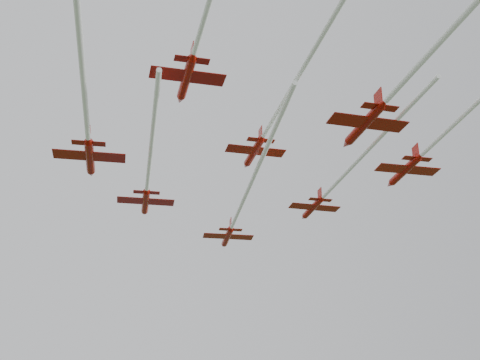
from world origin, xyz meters
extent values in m
cylinder|color=#A60E05|center=(5.46, 19.32, 48.63)|extent=(1.77, 8.78, 1.13)
cone|color=#A60E05|center=(5.85, 24.58, 48.63)|extent=(1.26, 1.92, 1.13)
cone|color=#A60E05|center=(5.09, 14.36, 48.63)|extent=(1.11, 1.30, 1.03)
ellipsoid|color=black|center=(5.61, 21.36, 49.04)|extent=(0.50, 1.00, 0.33)
cube|color=#A60E05|center=(5.40, 18.50, 48.38)|extent=(9.20, 3.33, 0.10)
cube|color=#A60E05|center=(5.17, 15.33, 48.63)|extent=(4.18, 1.53, 0.08)
cube|color=#A60E05|center=(5.18, 15.53, 49.76)|extent=(0.24, 1.85, 2.05)
cylinder|color=white|center=(3.26, -10.37, 48.58)|extent=(4.20, 48.38, 0.62)
cylinder|color=#A60E05|center=(-10.71, 7.13, 49.42)|extent=(1.68, 8.81, 1.13)
cone|color=#A60E05|center=(-10.38, 12.43, 49.42)|extent=(1.25, 1.92, 1.13)
cone|color=#A60E05|center=(-11.02, 2.15, 49.42)|extent=(1.11, 1.30, 1.03)
ellipsoid|color=black|center=(-10.58, 9.19, 49.83)|extent=(0.49, 1.00, 0.33)
cube|color=#A60E05|center=(-10.76, 6.31, 49.17)|extent=(9.21, 3.24, 0.10)
cube|color=#A60E05|center=(-10.96, 3.12, 49.42)|extent=(4.19, 1.49, 0.08)
cube|color=#A60E05|center=(-10.94, 3.33, 50.56)|extent=(0.22, 1.86, 2.06)
cylinder|color=white|center=(-12.12, -15.45, 49.37)|extent=(2.75, 34.10, 0.62)
cylinder|color=#A60E05|center=(15.33, 0.25, 48.09)|extent=(1.04, 7.73, 1.00)
cone|color=#A60E05|center=(15.30, 4.93, 48.09)|extent=(1.01, 1.64, 1.00)
cone|color=#A60E05|center=(15.35, -4.16, 48.09)|extent=(0.91, 1.10, 0.91)
ellipsoid|color=black|center=(15.31, 2.07, 48.45)|extent=(0.39, 0.87, 0.29)
cube|color=#A60E05|center=(15.33, -0.48, 47.86)|extent=(8.01, 2.41, 0.09)
cube|color=#A60E05|center=(15.35, -3.29, 48.09)|extent=(3.64, 1.11, 0.07)
cube|color=#A60E05|center=(15.34, -3.11, 49.08)|extent=(0.10, 1.64, 1.82)
cylinder|color=white|center=(15.46, -22.36, 48.04)|extent=(0.75, 35.41, 0.54)
cylinder|color=#A60E05|center=(-19.87, -11.45, 47.91)|extent=(1.71, 9.14, 1.18)
cone|color=#A60E05|center=(-19.55, -5.96, 47.91)|extent=(1.29, 1.99, 1.18)
cone|color=#A60E05|center=(-20.18, -16.62, 47.91)|extent=(1.14, 1.34, 1.07)
ellipsoid|color=black|center=(-19.74, -9.32, 48.34)|extent=(0.51, 1.04, 0.34)
cube|color=#A60E05|center=(-19.92, -12.30, 47.65)|extent=(9.55, 3.33, 0.11)
cube|color=#A60E05|center=(-20.12, -15.61, 47.91)|extent=(4.34, 1.53, 0.09)
cube|color=#A60E05|center=(-20.10, -15.40, 49.09)|extent=(0.22, 1.93, 2.14)
cylinder|color=white|center=(-21.75, -43.30, 47.86)|extent=(3.72, 52.21, 0.64)
cylinder|color=#A60E05|center=(2.31, -13.00, 50.40)|extent=(1.04, 7.91, 1.02)
cone|color=#A60E05|center=(2.30, -8.21, 50.40)|extent=(1.03, 1.68, 1.02)
cone|color=#A60E05|center=(2.32, -17.51, 50.40)|extent=(0.93, 1.12, 0.93)
ellipsoid|color=black|center=(2.31, -11.14, 50.78)|extent=(0.39, 0.88, 0.30)
cube|color=#A60E05|center=(2.31, -13.74, 50.17)|extent=(8.19, 2.43, 0.09)
cube|color=#A60E05|center=(2.31, -16.62, 50.40)|extent=(3.72, 1.12, 0.07)
cube|color=#A60E05|center=(2.31, -16.44, 51.43)|extent=(0.10, 1.67, 1.86)
cylinder|color=white|center=(2.37, -45.74, 50.36)|extent=(0.65, 55.44, 0.56)
cylinder|color=#A60E05|center=(26.39, -10.44, 51.09)|extent=(1.42, 9.17, 1.18)
cone|color=#A60E05|center=(26.53, -4.91, 51.09)|extent=(1.23, 1.97, 1.18)
cone|color=#A60E05|center=(26.25, -15.66, 51.09)|extent=(1.11, 1.32, 1.08)
ellipsoid|color=black|center=(26.45, -8.29, 51.52)|extent=(0.48, 1.03, 0.34)
cube|color=#A60E05|center=(26.37, -11.30, 50.83)|extent=(9.54, 3.04, 0.11)
cube|color=#A60E05|center=(26.28, -14.64, 51.09)|extent=(4.34, 1.40, 0.09)
cube|color=#A60E05|center=(26.29, -14.42, 52.28)|extent=(0.16, 1.94, 2.15)
cylinder|color=#A60E05|center=(-9.69, -28.81, 51.07)|extent=(1.08, 8.30, 1.07)
cone|color=#A60E05|center=(-9.69, -23.78, 51.07)|extent=(1.07, 1.76, 1.07)
cone|color=#A60E05|center=(-9.69, -33.54, 51.07)|extent=(0.98, 1.17, 0.98)
ellipsoid|color=black|center=(-9.69, -26.86, 51.46)|extent=(0.41, 0.93, 0.31)
cube|color=#A60E05|center=(-9.69, -29.59, 50.82)|extent=(8.59, 2.54, 0.10)
cube|color=#A60E05|center=(-9.69, -32.62, 51.07)|extent=(3.91, 1.17, 0.08)
cube|color=#A60E05|center=(-9.69, -32.42, 52.14)|extent=(0.10, 1.76, 1.95)
cylinder|color=#A60E05|center=(12.19, -28.17, 48.08)|extent=(1.42, 9.27, 1.20)
cone|color=#A60E05|center=(12.05, -22.57, 48.08)|extent=(1.24, 1.99, 1.20)
cone|color=#A60E05|center=(12.32, -33.44, 48.08)|extent=(1.12, 1.33, 1.09)
ellipsoid|color=black|center=(12.13, -25.99, 48.51)|extent=(0.48, 1.04, 0.35)
cube|color=#A60E05|center=(12.21, -29.04, 47.81)|extent=(9.64, 3.06, 0.11)
cube|color=#A60E05|center=(12.29, -32.41, 48.08)|extent=(4.38, 1.41, 0.09)
cube|color=#A60E05|center=(12.29, -32.19, 49.28)|extent=(0.16, 1.96, 2.18)
camera|label=1|loc=(-18.62, -94.22, 10.14)|focal=50.00mm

